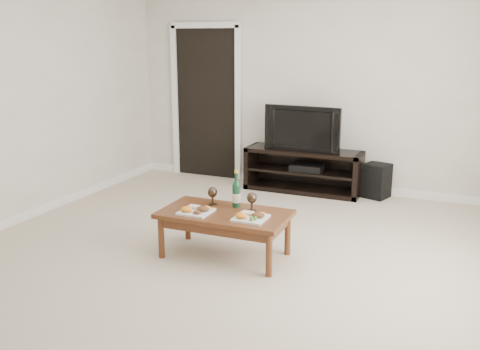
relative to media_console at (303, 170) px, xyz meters
name	(u,v)px	position (x,y,z in m)	size (l,w,h in m)	color
floor	(225,264)	(0.05, -2.50, -0.28)	(5.50, 5.50, 0.00)	beige
back_wall	(316,88)	(0.05, 0.27, 1.02)	(5.00, 0.04, 2.60)	silver
doorway	(206,104)	(-1.50, 0.24, 0.75)	(0.90, 0.02, 2.05)	black
media_console	(303,170)	(0.00, 0.00, 0.00)	(1.48, 0.45, 0.55)	black
television	(304,127)	(0.00, 0.00, 0.56)	(0.98, 0.13, 0.56)	black
av_receiver	(307,167)	(0.05, -0.01, 0.05)	(0.40, 0.30, 0.08)	black
subwoofer	(376,181)	(0.91, 0.10, -0.06)	(0.28, 0.28, 0.42)	black
coffee_table	(225,234)	(-0.03, -2.32, -0.07)	(1.14, 0.62, 0.42)	#562C18
plate_left	(196,209)	(-0.25, -2.44, 0.18)	(0.27, 0.27, 0.07)	white
plate_right	(251,215)	(0.26, -2.41, 0.18)	(0.27, 0.27, 0.07)	white
wine_bottle	(236,188)	(0.01, -2.14, 0.32)	(0.07, 0.07, 0.35)	#103B21
goblet_left	(212,196)	(-0.22, -2.17, 0.23)	(0.09, 0.09, 0.17)	#392B1F
goblet_right	(252,202)	(0.18, -2.19, 0.23)	(0.09, 0.09, 0.17)	#392B1F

